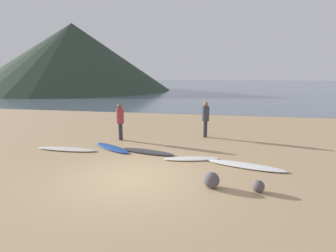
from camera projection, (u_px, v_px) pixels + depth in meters
ground_plane at (181, 123)px, 17.88m from camera, size 120.00×120.00×0.20m
ocean_water at (212, 85)px, 69.01m from camera, size 140.00×100.00×0.01m
headland_hill at (74, 57)px, 48.70m from camera, size 34.38×34.38×11.63m
surfboard_0 at (67, 149)px, 11.17m from camera, size 2.59×0.55×0.09m
surfboard_1 at (112, 148)px, 11.34m from camera, size 2.11×1.66×0.10m
surfboard_2 at (147, 152)px, 10.82m from camera, size 2.36×1.08×0.09m
surfboard_3 at (191, 159)px, 9.95m from camera, size 2.10×0.96×0.08m
surfboard_4 at (246, 165)px, 9.19m from camera, size 2.68×1.29×0.09m
person_0 at (206, 116)px, 13.26m from camera, size 0.35×0.35×1.74m
person_1 at (120, 119)px, 12.68m from camera, size 0.35×0.35×1.71m
beach_rock_near at (211, 180)px, 7.49m from camera, size 0.44×0.44×0.44m
beach_rock_far at (258, 186)px, 7.22m from camera, size 0.32×0.32×0.32m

